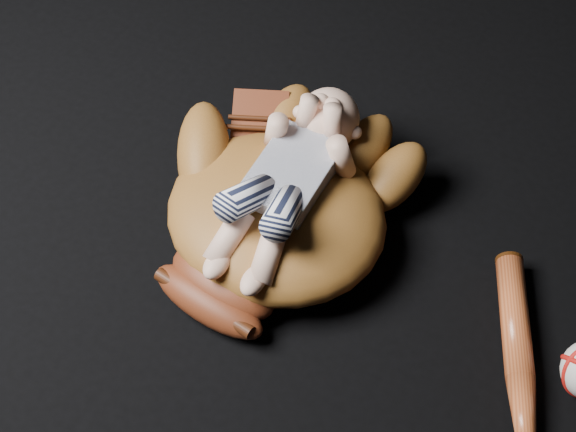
{
  "coord_description": "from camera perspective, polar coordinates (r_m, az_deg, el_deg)",
  "views": [
    {
      "loc": [
        0.3,
        -0.72,
        1.08
      ],
      "look_at": [
        -0.07,
        -0.04,
        0.08
      ],
      "focal_mm": 55.0,
      "sensor_mm": 36.0,
      "label": 1
    }
  ],
  "objects": [
    {
      "name": "baseball_bat",
      "position": [
        1.22,
        14.88,
        -11.07
      ],
      "size": [
        0.21,
        0.41,
        0.04
      ],
      "primitive_type": null,
      "rotation": [
        0.0,
        0.0,
        0.43
      ],
      "color": "#AA4820",
      "rests_on": "ground"
    },
    {
      "name": "baseball_glove",
      "position": [
        1.28,
        -0.77,
        0.51
      ],
      "size": [
        0.47,
        0.52,
        0.15
      ],
      "primitive_type": null,
      "rotation": [
        0.0,
        0.0,
        -0.12
      ],
      "color": "brown",
      "rests_on": "ground"
    },
    {
      "name": "newborn_baby",
      "position": [
        1.24,
        -0.37,
        2.12
      ],
      "size": [
        0.17,
        0.36,
        0.14
      ],
      "primitive_type": null,
      "rotation": [
        0.0,
        0.0,
        0.03
      ],
      "color": "#E1AD91",
      "rests_on": "baseball_glove"
    }
  ]
}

